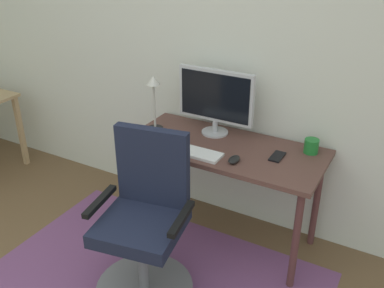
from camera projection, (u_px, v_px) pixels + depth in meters
wall_back at (211, 37)px, 2.88m from camera, size 6.00×0.10×2.60m
area_rug at (154, 281)px, 2.65m from camera, size 1.99×1.26×0.01m
desk at (224, 158)px, 2.77m from camera, size 1.26×0.58×0.71m
monitor at (216, 98)px, 2.80m from camera, size 0.53×0.18×0.44m
keyboard at (189, 151)px, 2.66m from camera, size 0.43×0.13×0.02m
computer_mouse at (234, 159)px, 2.54m from camera, size 0.06×0.10×0.03m
coffee_cup at (311, 146)px, 2.63m from camera, size 0.09×0.09×0.09m
cell_phone at (277, 156)px, 2.60m from camera, size 0.07×0.14×0.01m
desk_lamp at (154, 95)px, 2.85m from camera, size 0.11×0.11×0.38m
office_chair at (145, 236)px, 2.44m from camera, size 0.57×0.57×0.99m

